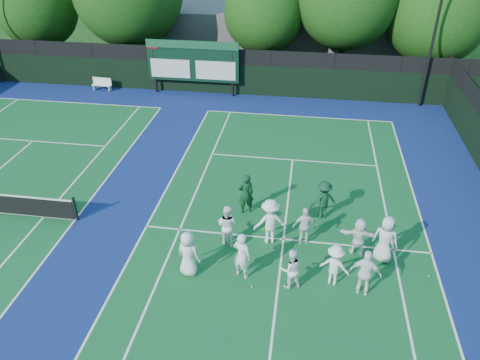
# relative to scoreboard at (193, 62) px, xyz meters

# --- Properties ---
(ground) EXTENTS (120.00, 120.00, 0.00)m
(ground) POSITION_rel_scoreboard_xyz_m (7.01, -15.59, -2.19)
(ground) COLOR #15370F
(ground) RESTS_ON ground
(court_apron) EXTENTS (34.00, 32.00, 0.01)m
(court_apron) POSITION_rel_scoreboard_xyz_m (1.01, -14.59, -2.19)
(court_apron) COLOR navy
(court_apron) RESTS_ON ground
(near_court) EXTENTS (11.05, 23.85, 0.01)m
(near_court) POSITION_rel_scoreboard_xyz_m (7.01, -14.59, -2.18)
(near_court) COLOR #115628
(near_court) RESTS_ON ground
(back_fence) EXTENTS (34.00, 0.08, 3.00)m
(back_fence) POSITION_rel_scoreboard_xyz_m (1.01, 0.41, -0.83)
(back_fence) COLOR black
(back_fence) RESTS_ON ground
(scoreboard) EXTENTS (6.00, 0.21, 3.55)m
(scoreboard) POSITION_rel_scoreboard_xyz_m (0.00, 0.00, 0.00)
(scoreboard) COLOR black
(scoreboard) RESTS_ON ground
(clubhouse) EXTENTS (18.00, 6.00, 4.00)m
(clubhouse) POSITION_rel_scoreboard_xyz_m (5.01, 8.41, -0.19)
(clubhouse) COLOR #595A5E
(clubhouse) RESTS_ON ground
(light_pole_right) EXTENTS (1.20, 0.30, 10.12)m
(light_pole_right) POSITION_rel_scoreboard_xyz_m (14.51, 0.11, 4.11)
(light_pole_right) COLOR black
(light_pole_right) RESTS_ON ground
(bench) EXTENTS (1.38, 0.47, 0.86)m
(bench) POSITION_rel_scoreboard_xyz_m (-6.32, -0.22, -1.73)
(bench) COLOR silver
(bench) RESTS_ON ground
(tree_a) EXTENTS (5.82, 5.82, 7.32)m
(tree_a) POSITION_rel_scoreboard_xyz_m (-12.26, 3.99, 2.07)
(tree_a) COLOR black
(tree_a) RESTS_ON ground
(tree_c) EXTENTS (5.45, 5.45, 7.24)m
(tree_c) POSITION_rel_scoreboard_xyz_m (4.30, 3.99, 2.18)
(tree_c) COLOR black
(tree_c) RESTS_ON ground
(tree_d) EXTENTS (6.61, 6.61, 8.94)m
(tree_d) POSITION_rel_scoreboard_xyz_m (9.74, 3.99, 3.27)
(tree_d) COLOR black
(tree_d) RESTS_ON ground
(tree_e) EXTENTS (6.46, 6.46, 7.99)m
(tree_e) POSITION_rel_scoreboard_xyz_m (15.55, 3.99, 2.40)
(tree_e) COLOR black
(tree_e) RESTS_ON ground
(tennis_ball_0) EXTENTS (0.07, 0.07, 0.07)m
(tennis_ball_0) POSITION_rel_scoreboard_xyz_m (6.15, -17.33, -2.16)
(tennis_ball_0) COLOR gold
(tennis_ball_0) RESTS_ON ground
(tennis_ball_1) EXTENTS (0.07, 0.07, 0.07)m
(tennis_ball_1) POSITION_rel_scoreboard_xyz_m (8.29, -12.41, -2.16)
(tennis_ball_1) COLOR gold
(tennis_ball_1) RESTS_ON ground
(tennis_ball_2) EXTENTS (0.07, 0.07, 0.07)m
(tennis_ball_2) POSITION_rel_scoreboard_xyz_m (12.16, -15.90, -2.16)
(tennis_ball_2) COLOR gold
(tennis_ball_2) RESTS_ON ground
(tennis_ball_3) EXTENTS (0.07, 0.07, 0.07)m
(tennis_ball_3) POSITION_rel_scoreboard_xyz_m (3.26, -14.78, -2.16)
(tennis_ball_3) COLOR gold
(tennis_ball_3) RESTS_ON ground
(tennis_ball_4) EXTENTS (0.07, 0.07, 0.07)m
(tennis_ball_4) POSITION_rel_scoreboard_xyz_m (6.20, -14.10, -2.16)
(tennis_ball_4) COLOR gold
(tennis_ball_4) RESTS_ON ground
(tennis_ball_5) EXTENTS (0.07, 0.07, 0.07)m
(tennis_ball_5) POSITION_rel_scoreboard_xyz_m (8.47, -14.67, -2.16)
(tennis_ball_5) COLOR gold
(tennis_ball_5) RESTS_ON ground
(player_front_0) EXTENTS (0.98, 0.80, 1.73)m
(player_front_0) POSITION_rel_scoreboard_xyz_m (3.88, -16.94, -1.33)
(player_front_0) COLOR white
(player_front_0) RESTS_ON ground
(player_front_1) EXTENTS (0.78, 0.66, 1.82)m
(player_front_1) POSITION_rel_scoreboard_xyz_m (5.72, -16.81, -1.28)
(player_front_1) COLOR white
(player_front_1) RESTS_ON ground
(player_front_2) EXTENTS (0.90, 0.80, 1.53)m
(player_front_2) POSITION_rel_scoreboard_xyz_m (7.40, -17.06, -1.42)
(player_front_2) COLOR white
(player_front_2) RESTS_ON ground
(player_front_3) EXTENTS (1.14, 0.86, 1.57)m
(player_front_3) POSITION_rel_scoreboard_xyz_m (8.84, -16.68, -1.41)
(player_front_3) COLOR white
(player_front_3) RESTS_ON ground
(player_front_4) EXTENTS (1.09, 0.63, 1.75)m
(player_front_4) POSITION_rel_scoreboard_xyz_m (9.81, -17.02, -1.32)
(player_front_4) COLOR white
(player_front_4) RESTS_ON ground
(player_back_0) EXTENTS (0.99, 0.88, 1.68)m
(player_back_0) POSITION_rel_scoreboard_xyz_m (4.92, -15.09, -1.35)
(player_back_0) COLOR white
(player_back_0) RESTS_ON ground
(player_back_1) EXTENTS (1.36, 1.03, 1.87)m
(player_back_1) POSITION_rel_scoreboard_xyz_m (6.48, -14.77, -1.26)
(player_back_1) COLOR white
(player_back_1) RESTS_ON ground
(player_back_2) EXTENTS (0.98, 0.57, 1.58)m
(player_back_2) POSITION_rel_scoreboard_xyz_m (7.78, -14.65, -1.40)
(player_back_2) COLOR white
(player_back_2) RESTS_ON ground
(player_back_3) EXTENTS (1.40, 0.48, 1.50)m
(player_back_3) POSITION_rel_scoreboard_xyz_m (9.75, -14.94, -1.44)
(player_back_3) COLOR white
(player_back_3) RESTS_ON ground
(player_back_4) EXTENTS (1.06, 0.89, 1.85)m
(player_back_4) POSITION_rel_scoreboard_xyz_m (10.63, -15.19, -1.26)
(player_back_4) COLOR silver
(player_back_4) RESTS_ON ground
(coach_left) EXTENTS (0.78, 0.66, 1.81)m
(coach_left) POSITION_rel_scoreboard_xyz_m (5.32, -12.98, -1.29)
(coach_left) COLOR #0E361B
(coach_left) RESTS_ON ground
(coach_right) EXTENTS (1.25, 1.01, 1.68)m
(coach_right) POSITION_rel_scoreboard_xyz_m (8.46, -12.85, -1.35)
(coach_right) COLOR #0F3821
(coach_right) RESTS_ON ground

